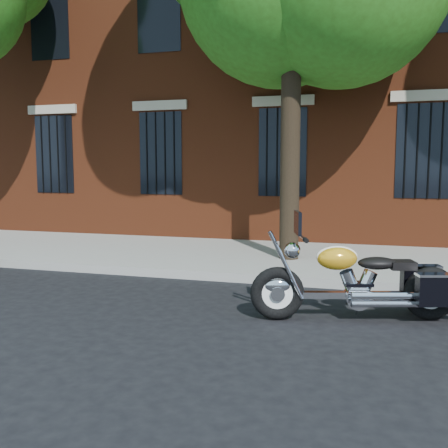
# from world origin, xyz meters

# --- Properties ---
(ground) EXTENTS (120.00, 120.00, 0.00)m
(ground) POSITION_xyz_m (0.00, 0.00, 0.00)
(ground) COLOR black
(ground) RESTS_ON ground
(curb) EXTENTS (40.00, 0.16, 0.15)m
(curb) POSITION_xyz_m (0.00, 1.38, 0.07)
(curb) COLOR gray
(curb) RESTS_ON ground
(sidewalk) EXTENTS (40.00, 3.60, 0.15)m
(sidewalk) POSITION_xyz_m (0.00, 3.26, 0.07)
(sidewalk) COLOR gray
(sidewalk) RESTS_ON ground
(building) EXTENTS (26.00, 10.08, 12.00)m
(building) POSITION_xyz_m (0.00, 10.06, 6.00)
(building) COLOR maroon
(building) RESTS_ON ground
(motorcycle) EXTENTS (2.63, 1.18, 1.32)m
(motorcycle) POSITION_xyz_m (1.90, -0.20, 0.45)
(motorcycle) COLOR black
(motorcycle) RESTS_ON ground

